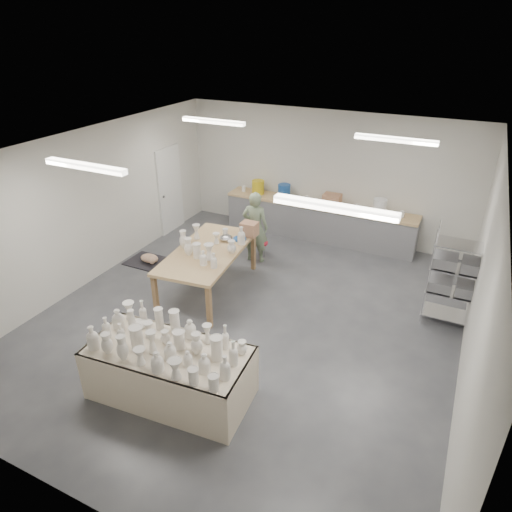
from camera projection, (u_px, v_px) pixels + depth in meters
The scene contains 9 objects.
room at pixel (246, 207), 7.38m from camera, with size 8.00×8.02×3.00m.
back_counter at pixel (318, 220), 10.93m from camera, with size 4.60×0.60×1.24m.
wire_shelf at pixel (456, 276), 7.67m from camera, with size 0.88×0.48×1.80m.
drying_table at pixel (169, 370), 6.32m from camera, with size 2.32×1.24×1.16m.
work_table at pixel (212, 249), 8.65m from camera, with size 1.43×2.47×1.24m.
rug at pixel (150, 262), 10.03m from camera, with size 1.00×0.70×0.02m, color black.
cat at pixel (150, 258), 9.97m from camera, with size 0.47×0.36×0.18m.
potter at pixel (255, 227), 9.79m from camera, with size 0.58×0.38×1.59m, color gray.
red_stool at pixel (260, 244), 10.24m from camera, with size 0.44×0.44×0.31m.
Camera 1 is at (3.05, -6.06, 4.76)m, focal length 32.00 mm.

